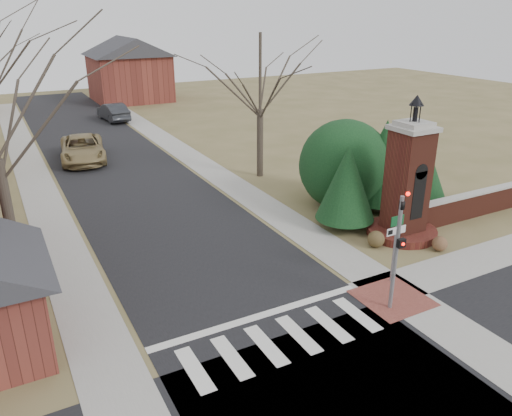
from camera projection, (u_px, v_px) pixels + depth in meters
ground at (296, 354)px, 15.23m from camera, size 120.00×120.00×0.00m
main_street at (118, 167)px, 33.22m from camera, size 8.00×70.00×0.01m
crosswalk_zone at (282, 340)px, 15.88m from camera, size 8.00×2.20×0.02m
stop_bar at (260, 316)px, 17.10m from camera, size 8.00×0.35×0.02m
sidewalk_right_main at (191, 157)px, 35.51m from camera, size 2.00×60.00×0.02m
sidewalk_left at (34, 179)px, 30.93m from camera, size 2.00×60.00×0.02m
curb_apron at (392, 298)px, 18.15m from camera, size 2.40×2.40×0.02m
traffic_signal_pole at (398, 242)px, 16.63m from camera, size 0.28×0.41×4.50m
sign_post at (395, 236)px, 18.59m from camera, size 0.90×0.07×2.75m
brick_gate_monument at (406, 191)px, 22.47m from camera, size 3.20×3.20×6.47m
brick_garden_wall at (470, 205)px, 25.01m from camera, size 7.50×0.50×1.30m
house_distant_right at (129, 68)px, 56.66m from camera, size 8.80×8.80×7.30m
evergreen_near at (347, 182)px, 23.27m from camera, size 2.80×2.80×4.10m
evergreen_mid at (384, 160)px, 25.59m from camera, size 3.40×3.40×4.70m
evergreen_far at (425, 173)px, 25.92m from camera, size 2.40×2.40×3.30m
evergreen_mass at (345, 162)px, 26.07m from camera, size 4.80×4.80×4.80m
bare_tree_3 at (260, 67)px, 29.14m from camera, size 7.00×7.00×9.70m
pickup_truck at (83, 149)px, 34.44m from camera, size 3.69×6.50×1.71m
distant_car at (113, 112)px, 47.02m from camera, size 2.19×5.15×1.65m
dry_shrub_left at (376, 239)px, 21.98m from camera, size 0.75×0.75×0.75m
dry_shrub_right at (440, 244)px, 21.65m from camera, size 0.66×0.66×0.66m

